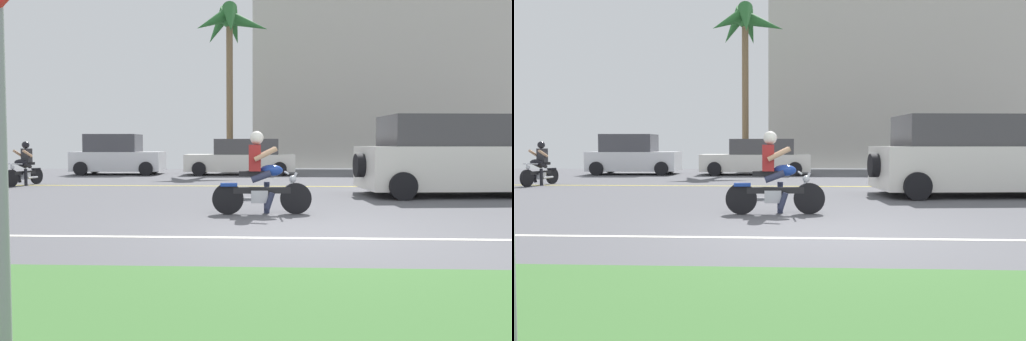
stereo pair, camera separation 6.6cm
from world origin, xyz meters
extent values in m
cube|color=#545459|center=(0.00, 3.00, -0.02)|extent=(56.00, 30.00, 0.04)
cube|color=silver|center=(0.00, -0.37, 0.00)|extent=(50.40, 0.12, 0.01)
cube|color=yellow|center=(0.00, 7.88, 0.00)|extent=(50.40, 0.12, 0.01)
cylinder|color=black|center=(-0.22, 1.96, 0.28)|extent=(0.57, 0.13, 0.57)
cylinder|color=black|center=(-1.45, 1.86, 0.28)|extent=(0.57, 0.13, 0.57)
cylinder|color=#B7BAC1|center=(-0.32, 1.96, 0.52)|extent=(0.26, 0.07, 0.49)
cube|color=black|center=(-0.84, 1.91, 0.43)|extent=(1.04, 0.18, 0.11)
cube|color=#B7BAC1|center=(-0.88, 1.91, 0.32)|extent=(0.32, 0.21, 0.23)
ellipsoid|color=navy|center=(-0.67, 1.93, 0.79)|extent=(0.42, 0.23, 0.21)
cube|color=black|center=(-1.02, 1.90, 0.74)|extent=(0.47, 0.24, 0.09)
cube|color=navy|center=(-1.43, 1.86, 0.54)|extent=(0.31, 0.18, 0.06)
cylinder|color=#B7BAC1|center=(-0.39, 1.95, 0.75)|extent=(0.08, 0.59, 0.03)
sphere|color=#B7BAC1|center=(-0.28, 1.96, 0.64)|extent=(0.13, 0.13, 0.13)
cylinder|color=#B7BAC1|center=(-1.11, 2.00, 0.25)|extent=(0.48, 0.11, 0.07)
cube|color=maroon|center=(-0.97, 1.90, 1.02)|extent=(0.23, 0.32, 0.47)
sphere|color=silver|center=(-0.93, 1.91, 1.38)|extent=(0.25, 0.25, 0.25)
cylinder|color=#2D334C|center=(-0.85, 1.82, 0.69)|extent=(0.39, 0.15, 0.24)
cylinder|color=#2D334C|center=(-0.86, 2.01, 0.69)|extent=(0.39, 0.15, 0.24)
cylinder|color=#2D334C|center=(-0.75, 2.05, 0.29)|extent=(0.11, 0.11, 0.58)
cylinder|color=#2D334C|center=(-0.69, 1.81, 0.25)|extent=(0.20, 0.12, 0.32)
cylinder|color=tan|center=(-0.76, 1.73, 1.09)|extent=(0.43, 0.12, 0.27)
cylinder|color=tan|center=(-0.80, 2.11, 1.09)|extent=(0.43, 0.12, 0.27)
cube|color=white|center=(3.79, 5.44, 0.69)|extent=(4.71, 2.42, 1.04)
cube|color=#444346|center=(3.70, 5.44, 1.59)|extent=(3.41, 2.02, 0.75)
cylinder|color=black|center=(2.26, 4.29, 0.32)|extent=(0.66, 0.28, 0.64)
cylinder|color=black|center=(2.07, 6.30, 0.32)|extent=(0.66, 0.28, 0.64)
cylinder|color=black|center=(5.33, 6.60, 0.32)|extent=(0.66, 0.28, 0.64)
cylinder|color=black|center=(1.43, 5.23, 0.75)|extent=(0.25, 0.59, 0.58)
cube|color=silver|center=(-7.23, 13.53, 0.55)|extent=(3.72, 1.89, 0.79)
cube|color=#414147|center=(-7.44, 13.52, 1.31)|extent=(2.18, 1.58, 0.73)
cylinder|color=black|center=(-8.50, 12.61, 0.28)|extent=(0.57, 0.21, 0.56)
cylinder|color=black|center=(-5.88, 12.73, 0.28)|extent=(0.57, 0.21, 0.56)
cylinder|color=black|center=(-8.58, 14.34, 0.28)|extent=(0.57, 0.21, 0.56)
cylinder|color=black|center=(-5.96, 14.46, 0.28)|extent=(0.57, 0.21, 0.56)
cube|color=white|center=(-2.14, 13.55, 0.50)|extent=(4.53, 1.88, 0.69)
cube|color=#444346|center=(-1.88, 13.56, 1.16)|extent=(2.64, 1.57, 0.63)
cylinder|color=black|center=(-0.57, 14.47, 0.28)|extent=(0.57, 0.20, 0.56)
cylinder|color=black|center=(-3.78, 14.34, 0.28)|extent=(0.57, 0.20, 0.56)
cylinder|color=black|center=(-0.50, 12.76, 0.28)|extent=(0.57, 0.20, 0.56)
cylinder|color=black|center=(-3.71, 12.63, 0.28)|extent=(0.57, 0.20, 0.56)
cube|color=silver|center=(4.46, 12.37, 0.49)|extent=(3.64, 1.87, 0.68)
cube|color=#414147|center=(4.68, 12.37, 1.14)|extent=(2.12, 1.60, 0.63)
cylinder|color=black|center=(5.75, 13.30, 0.28)|extent=(0.56, 0.19, 0.56)
cylinder|color=black|center=(3.15, 13.27, 0.28)|extent=(0.56, 0.19, 0.56)
cylinder|color=black|center=(5.77, 11.48, 0.28)|extent=(0.56, 0.19, 0.56)
cylinder|color=black|center=(3.17, 11.44, 0.28)|extent=(0.56, 0.19, 0.56)
cylinder|color=brown|center=(-2.75, 15.40, 3.42)|extent=(0.29, 0.29, 6.84)
sphere|color=#28662D|center=(-2.75, 15.40, 6.84)|extent=(0.77, 0.77, 0.77)
cone|color=#28662D|center=(-1.93, 15.39, 6.63)|extent=(1.96, 0.70, 1.18)
cone|color=#28662D|center=(-2.62, 16.22, 6.63)|extent=(0.95, 1.92, 1.67)
cone|color=#28662D|center=(-3.33, 15.99, 6.63)|extent=(1.73, 1.74, 1.73)
cone|color=#28662D|center=(-3.41, 14.91, 6.63)|extent=(1.94, 1.69, 1.44)
cone|color=#28662D|center=(-2.63, 14.59, 6.63)|extent=(0.91, 1.83, 1.77)
cylinder|color=black|center=(-8.44, 7.32, 0.26)|extent=(0.18, 0.51, 0.51)
cylinder|color=black|center=(-8.22, 8.40, 0.26)|extent=(0.18, 0.51, 0.51)
cylinder|color=#B7BAC1|center=(-8.43, 7.40, 0.47)|extent=(0.09, 0.23, 0.44)
cube|color=black|center=(-8.33, 7.86, 0.39)|extent=(0.27, 0.93, 0.10)
cube|color=#B7BAC1|center=(-8.32, 7.90, 0.29)|extent=(0.22, 0.30, 0.20)
ellipsoid|color=black|center=(-8.36, 7.71, 0.71)|extent=(0.37, 0.20, 0.19)
cube|color=black|center=(-8.30, 8.03, 0.66)|extent=(0.27, 0.44, 0.08)
cube|color=black|center=(-8.22, 8.39, 0.48)|extent=(0.19, 0.29, 0.05)
cylinder|color=#B7BAC1|center=(-8.41, 7.47, 0.68)|extent=(0.52, 0.14, 0.03)
sphere|color=#B7BAC1|center=(-8.43, 7.37, 0.57)|extent=(0.12, 0.12, 0.12)
cylinder|color=#B7BAC1|center=(-8.18, 8.07, 0.23)|extent=(0.14, 0.43, 0.06)
cube|color=#2D2D33|center=(-8.31, 7.98, 0.92)|extent=(0.30, 0.24, 0.43)
sphere|color=black|center=(-8.32, 7.94, 1.24)|extent=(0.22, 0.22, 0.22)
cylinder|color=black|center=(-8.41, 7.90, 0.62)|extent=(0.18, 0.36, 0.21)
cylinder|color=black|center=(-8.25, 7.86, 0.62)|extent=(0.18, 0.36, 0.21)
cylinder|color=black|center=(-8.23, 7.75, 0.26)|extent=(0.11, 0.11, 0.52)
cylinder|color=black|center=(-8.46, 7.77, 0.23)|extent=(0.13, 0.19, 0.29)
cylinder|color=tan|center=(-8.51, 7.85, 0.98)|extent=(0.15, 0.39, 0.24)
cylinder|color=tan|center=(-8.18, 7.78, 0.98)|extent=(0.15, 0.39, 0.24)
cylinder|color=gray|center=(-1.94, -4.56, 0.99)|extent=(0.06, 0.06, 1.99)
cube|color=#BCB7AD|center=(5.23, 21.00, 4.39)|extent=(14.29, 4.00, 8.78)
camera|label=1|loc=(-0.53, -7.02, 1.27)|focal=34.96mm
camera|label=2|loc=(-0.46, -7.02, 1.27)|focal=34.96mm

